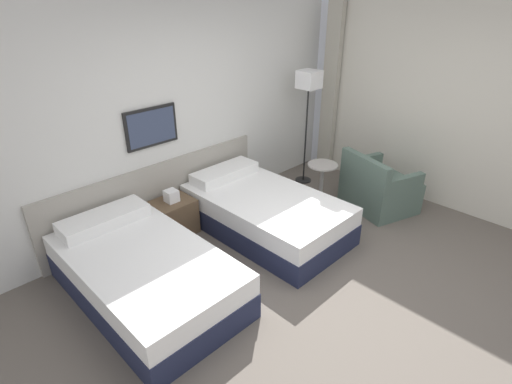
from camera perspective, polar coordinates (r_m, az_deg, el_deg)
ground_plane at (r=4.13m, az=10.05°, el=-13.44°), size 16.00×16.00×0.00m
wall_headboard at (r=4.91m, az=-10.58°, el=10.57°), size 10.00×0.10×2.70m
wall_window at (r=5.64m, az=27.32°, el=10.62°), size 0.21×4.69×2.70m
bed_near_door at (r=4.00m, az=-15.63°, el=-11.07°), size 1.11×1.95×0.61m
bed_near_window at (r=4.82m, az=1.22°, el=-2.89°), size 1.11×1.95×0.61m
nightstand at (r=4.87m, az=-11.69°, el=-3.46°), size 0.47×0.40×0.58m
floor_lamp at (r=5.77m, az=7.53°, el=14.58°), size 0.28×0.28×1.66m
side_table at (r=5.37m, az=9.38°, el=2.06°), size 0.40×0.40×0.61m
armchair at (r=5.56m, az=17.06°, el=0.37°), size 0.95×1.02×0.77m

